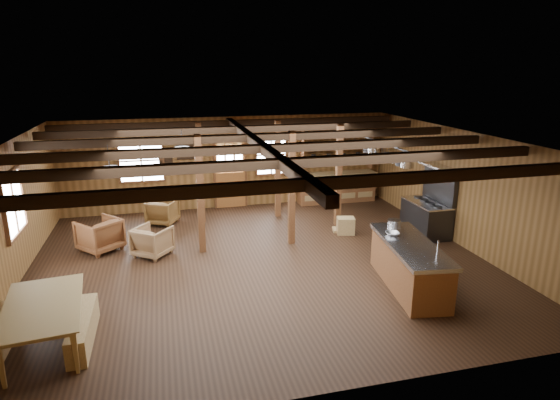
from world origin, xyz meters
name	(u,v)px	position (x,y,z in m)	size (l,w,h in m)	color
room	(260,203)	(0.00, 0.00, 1.40)	(10.04, 9.04, 2.84)	black
ceiling_joists	(257,143)	(0.00, 0.18, 2.68)	(9.80, 8.82, 0.18)	black
timber_posts	(263,180)	(0.52, 2.08, 1.40)	(3.95, 2.35, 2.80)	#432213
back_door	(230,179)	(0.00, 4.45, 0.88)	(1.02, 0.08, 2.15)	brown
window_back_left	(141,161)	(-2.60, 4.46, 1.60)	(1.32, 0.06, 1.32)	white
window_back_right	(271,154)	(1.30, 4.46, 1.60)	(1.02, 0.06, 1.32)	white
window_left	(13,204)	(-4.96, 0.50, 1.60)	(0.14, 1.24, 1.32)	white
notice_boards	(180,157)	(-1.50, 4.46, 1.64)	(1.08, 0.03, 0.90)	silver
back_counter	(336,184)	(3.40, 4.20, 0.60)	(2.55, 0.60, 2.45)	brown
pendant_lamps	(150,161)	(-2.25, 1.00, 2.25)	(1.86, 2.36, 0.66)	#2A2A2C
pot_rack	(382,154)	(2.95, 0.25, 2.31)	(0.40, 3.00, 0.45)	#2A2A2C
kitchen_island	(409,265)	(2.62, -1.90, 0.48)	(1.22, 2.60, 1.20)	brown
step_stool	(346,226)	(2.56, 1.28, 0.22)	(0.50, 0.36, 0.45)	olive
commercial_range	(428,212)	(4.65, 0.78, 0.60)	(0.78, 1.48, 1.83)	#2A2A2C
dining_table	(48,325)	(-3.90, -2.34, 0.36)	(2.03, 1.13, 0.72)	olive
bench_aisle	(83,329)	(-3.40, -2.34, 0.22)	(0.30, 1.59, 0.44)	olive
armchair_a	(100,235)	(-3.56, 1.64, 0.40)	(0.84, 0.87, 0.79)	brown
armchair_b	(163,212)	(-2.09, 3.30, 0.34)	(0.74, 0.76, 0.69)	brown
armchair_c	(152,241)	(-2.34, 1.04, 0.35)	(0.74, 0.77, 0.70)	brown
counter_pot	(394,223)	(2.73, -0.97, 1.02)	(0.27, 0.27, 0.16)	silver
bowl	(392,234)	(2.47, -1.41, 0.97)	(0.27, 0.27, 0.07)	silver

